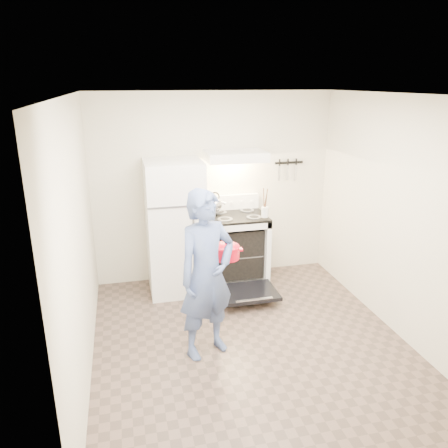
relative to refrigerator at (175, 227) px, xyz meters
The scene contains 15 objects.
floor 1.78m from the refrigerator, 68.20° to the right, with size 3.60×3.60×0.00m, color brown.
back_wall 0.79m from the refrigerator, 31.11° to the left, with size 3.20×0.02×2.50m, color beige.
refrigerator is the anchor object (origin of this frame).
stove_body 0.90m from the refrigerator, ahead, with size 0.76×0.65×0.92m, color white.
cooktop 0.81m from the refrigerator, ahead, with size 0.76×0.65×0.03m, color black.
backsplash 0.89m from the refrigerator, 20.94° to the left, with size 0.76×0.07×0.20m, color white.
oven_door 1.23m from the refrigerator, 35.13° to the right, with size 0.70×0.54×0.04m, color black.
oven_rack 0.91m from the refrigerator, ahead, with size 0.60×0.52×0.01m, color slate.
range_hood 1.19m from the refrigerator, ahead, with size 0.76×0.50×0.12m, color white.
knife_strip 1.81m from the refrigerator, 11.61° to the left, with size 0.40×0.02×0.03m, color black.
pizza_stone 0.95m from the refrigerator, ahead, with size 0.29×0.29×0.02m, color #876345.
tea_kettle 0.61m from the refrigerator, 13.21° to the left, with size 0.24×0.20×0.30m, color silver, non-canonical shape.
utensil_jar 1.15m from the refrigerator, 11.96° to the right, with size 0.09×0.09×0.13m, color silver.
person 1.48m from the refrigerator, 85.50° to the right, with size 0.62×0.40×1.69m, color #35447A.
dutch_oven 1.24m from the refrigerator, 72.14° to the right, with size 0.34×0.27×0.23m, color red, non-canonical shape.
Camera 1 is at (-1.19, -3.77, 2.62)m, focal length 35.00 mm.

